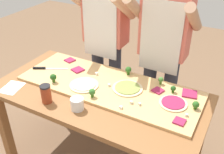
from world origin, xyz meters
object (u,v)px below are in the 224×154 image
object	(u,v)px
broccoli_floret_back_right	(173,89)
cheese_crumble_b	(97,74)
broccoli_floret_front_right	(161,80)
flour_cup	(77,104)
pizza_whole_beet_magenta	(173,103)
pizza_slice_near_left	(179,121)
cheese_crumble_a	(131,102)
cheese_crumble_e	(121,107)
pizza_whole_pesto_green	(127,88)
cheese_crumble_c	(140,104)
broccoli_floret_front_left	(92,92)
cook_left	(105,32)
cheese_crumble_d	(187,115)
cheese_crumble_f	(109,85)
chefs_knife	(45,68)
pizza_slice_far_right	(78,70)
prep_table	(99,103)
pizza_slice_far_left	(190,94)
broccoli_floret_back_left	(128,70)
pizza_slice_center	(158,91)
pizza_whole_cheese_artichoke	(84,85)
pizza_slice_near_right	(70,60)
broccoli_floret_center_right	(53,77)
recipe_note	(12,88)
sauce_jar	(46,94)
broccoli_floret_front_mid	(196,105)

from	to	relation	value
broccoli_floret_back_right	cheese_crumble_b	bearing A→B (deg)	-174.90
broccoli_floret_front_right	flour_cup	bearing A→B (deg)	-126.21
pizza_whole_beet_magenta	pizza_slice_near_left	xyz separation A→B (m)	(0.10, -0.17, -0.00)
cheese_crumble_a	cheese_crumble_e	size ratio (longest dim) A/B	1.05
pizza_whole_pesto_green	cheese_crumble_c	bearing A→B (deg)	-41.00
broccoli_floret_front_left	cook_left	xyz separation A→B (m)	(-0.28, 0.68, 0.17)
cook_left	cheese_crumble_d	bearing A→B (deg)	-30.63
cheese_crumble_d	cheese_crumble_f	distance (m)	0.64
chefs_knife	cheese_crumble_b	xyz separation A→B (m)	(0.44, 0.13, 0.00)
pizza_slice_far_right	broccoli_floret_front_left	xyz separation A→B (m)	(0.32, -0.27, 0.03)
prep_table	pizza_slice_far_left	bearing A→B (deg)	24.18
pizza_slice_far_left	cheese_crumble_f	world-z (taller)	cheese_crumble_f
broccoli_floret_back_left	cook_left	distance (m)	0.49
pizza_whole_pesto_green	pizza_slice_center	world-z (taller)	pizza_whole_pesto_green
flour_cup	pizza_slice_center	bearing A→B (deg)	46.70
pizza_whole_cheese_artichoke	pizza_slice_near_right	bearing A→B (deg)	140.72
broccoli_floret_back_right	cook_left	distance (m)	0.87
cheese_crumble_b	pizza_slice_far_left	bearing A→B (deg)	6.95
broccoli_floret_front_left	broccoli_floret_center_right	bearing A→B (deg)	176.90
broccoli_floret_front_left	cheese_crumble_e	distance (m)	0.25
broccoli_floret_front_right	cheese_crumble_b	bearing A→B (deg)	-166.63
prep_table	pizza_whole_pesto_green	distance (m)	0.26
chefs_knife	recipe_note	world-z (taller)	chefs_knife
pizza_slice_near_right	cheese_crumble_c	size ratio (longest dim) A/B	4.42
pizza_slice_near_right	recipe_note	distance (m)	0.58
pizza_slice_center	sauce_jar	xyz separation A→B (m)	(-0.67, -0.49, 0.04)
broccoli_floret_front_right	sauce_jar	bearing A→B (deg)	-137.53
chefs_knife	cheese_crumble_c	size ratio (longest dim) A/B	15.62
cheese_crumble_a	cheese_crumble_f	xyz separation A→B (m)	(-0.25, 0.12, -0.00)
broccoli_floret_center_right	cheese_crumble_a	world-z (taller)	broccoli_floret_center_right
sauce_jar	cook_left	xyz separation A→B (m)	(-0.01, 0.87, 0.17)
broccoli_floret_front_mid	broccoli_floret_back_right	world-z (taller)	broccoli_floret_front_mid
broccoli_floret_front_right	pizza_whole_cheese_artichoke	bearing A→B (deg)	-148.81
broccoli_floret_front_left	pizza_whole_pesto_green	bearing A→B (deg)	50.80
broccoli_floret_back_right	pizza_slice_far_left	bearing A→B (deg)	16.68
recipe_note	pizza_slice_near_right	bearing A→B (deg)	74.77
pizza_slice_near_left	flour_cup	size ratio (longest dim) A/B	0.78
broccoli_floret_center_right	cheese_crumble_c	bearing A→B (deg)	4.49
cheese_crumble_d	sauce_jar	size ratio (longest dim) A/B	0.13
broccoli_floret_front_left	cook_left	distance (m)	0.76
broccoli_floret_front_left	recipe_note	xyz separation A→B (m)	(-0.64, -0.18, -0.06)
cheese_crumble_b	cheese_crumble_d	size ratio (longest dim) A/B	1.16
cook_left	pizza_slice_center	bearing A→B (deg)	-29.06
pizza_slice_far_left	cheese_crumble_a	xyz separation A→B (m)	(-0.33, -0.31, 0.00)
chefs_knife	broccoli_floret_front_left	distance (m)	0.61
pizza_slice_near_left	broccoli_floret_back_right	world-z (taller)	broccoli_floret_back_right
recipe_note	flour_cup	bearing A→B (deg)	2.75
cheese_crumble_b	sauce_jar	distance (m)	0.49
chefs_knife	cheese_crumble_b	distance (m)	0.46
broccoli_floret_center_right	broccoli_floret_back_right	bearing A→B (deg)	20.11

